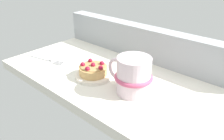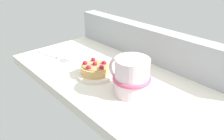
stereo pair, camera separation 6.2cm
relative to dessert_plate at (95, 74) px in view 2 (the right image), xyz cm
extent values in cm
cube|color=silver|center=(3.19, 5.90, -2.01)|extent=(72.60, 38.44, 3.02)
cube|color=#9EA3A8|center=(3.19, 22.40, 5.26)|extent=(71.15, 5.44, 11.53)
cylinder|color=silver|center=(0.00, 0.00, 0.04)|extent=(11.32, 11.32, 1.07)
cylinder|color=silver|center=(0.00, 0.00, -0.23)|extent=(6.23, 6.23, 0.54)
cylinder|color=tan|center=(0.00, 0.00, 1.80)|extent=(8.68, 8.68, 2.45)
cylinder|color=#AB854F|center=(0.00, 0.00, 3.17)|extent=(7.64, 7.64, 0.30)
sphere|color=maroon|center=(0.00, 0.00, 3.64)|extent=(1.40, 1.40, 1.40)
sphere|color=maroon|center=(2.89, 0.01, 3.70)|extent=(1.43, 1.43, 1.43)
sphere|color=maroon|center=(1.22, 2.58, 3.58)|extent=(1.45, 1.45, 1.45)
sphere|color=maroon|center=(-2.75, 1.48, 3.69)|extent=(1.34, 1.34, 1.34)
sphere|color=maroon|center=(-2.53, -1.91, 3.61)|extent=(1.47, 1.47, 1.47)
sphere|color=maroon|center=(0.68, -2.92, 3.60)|extent=(1.46, 1.46, 1.46)
cylinder|color=silver|center=(14.16, 1.18, 4.62)|extent=(9.05, 9.05, 10.24)
torus|color=#C64C70|center=(14.16, 1.18, 4.13)|extent=(10.30, 10.30, 1.20)
torus|color=silver|center=(8.63, 1.18, 4.62)|extent=(6.68, 0.94, 6.68)
cube|color=#B7B7BC|center=(-25.28, -3.52, -0.20)|extent=(11.79, 3.31, 0.60)
cube|color=#B7B7BC|center=(-19.47, -2.21, -0.20)|extent=(1.29, 0.81, 0.60)
cube|color=#B7B7BC|center=(-15.81, -2.52, -0.20)|extent=(3.47, 1.00, 0.60)
cube|color=#B7B7BC|center=(-15.97, -1.80, -0.20)|extent=(3.47, 1.00, 0.60)
cube|color=#B7B7BC|center=(-16.13, -1.09, -0.20)|extent=(3.47, 1.00, 0.60)
cube|color=#B7B7BC|center=(-16.29, -0.37, -0.20)|extent=(3.47, 1.00, 0.60)
camera|label=1|loc=(43.73, -40.79, 32.59)|focal=35.42mm
camera|label=2|loc=(48.14, -36.41, 32.59)|focal=35.42mm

